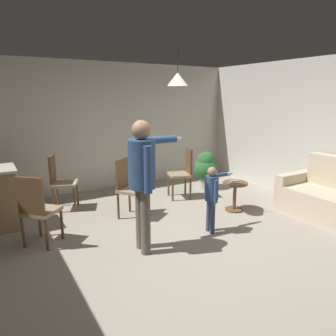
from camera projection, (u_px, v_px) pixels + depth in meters
The scene contains 13 objects.
ground at pixel (183, 245), 4.28m from camera, with size 7.68×7.68×0.00m, color #9E9384.
wall_back at pixel (101, 127), 6.64m from camera, with size 6.40×0.10×2.70m, color beige.
wall_right at pixel (332, 133), 5.58m from camera, with size 0.10×6.40×2.70m, color beige.
side_table_by_couch at pixel (235, 193), 5.50m from camera, with size 0.44×0.44×0.52m.
person_adult at pixel (143, 172), 3.90m from camera, with size 0.86×0.50×1.72m.
person_child at pixel (212, 192), 4.56m from camera, with size 0.55×0.29×1.01m.
dining_chair_by_counter at pixel (60, 180), 5.52m from camera, with size 0.55×0.55×1.00m.
dining_chair_near_wall at pixel (129, 186), 5.18m from camera, with size 0.58×0.58×1.00m.
dining_chair_centre_back at pixel (37, 208), 4.15m from camera, with size 0.59×0.59×1.00m.
dining_chair_spare at pixel (183, 171), 6.17m from camera, with size 0.53×0.53×1.00m.
potted_plant_corner at pixel (206, 168), 6.84m from camera, with size 0.53×0.53×0.81m.
spare_remote_on_table at pixel (234, 181), 5.47m from camera, with size 0.04×0.13×0.04m, color white.
ceiling_light_pendant at pixel (178, 79), 4.69m from camera, with size 0.32×0.32×0.55m.
Camera 1 is at (-2.20, -3.25, 2.01)m, focal length 33.20 mm.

